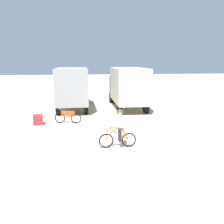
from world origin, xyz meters
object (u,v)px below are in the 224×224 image
(supply_crate, at_px, (38,120))
(box_truck_grey_hauler, at_px, (72,86))
(cyclist_orange_shirt, at_px, (119,130))
(box_truck_cream_rv, at_px, (127,86))
(bicycle_spare, at_px, (68,117))

(supply_crate, bearing_deg, box_truck_grey_hauler, 68.01)
(cyclist_orange_shirt, xyz_separation_m, supply_crate, (-4.37, 4.71, -0.53))
(box_truck_cream_rv, bearing_deg, bicycle_spare, -135.84)
(bicycle_spare, xyz_separation_m, supply_crate, (-1.84, -0.07, -0.09))
(supply_crate, bearing_deg, bicycle_spare, 2.33)
(box_truck_grey_hauler, relative_size, bicycle_spare, 3.99)
(box_truck_grey_hauler, height_order, supply_crate, box_truck_grey_hauler)
(box_truck_cream_rv, bearing_deg, box_truck_grey_hauler, 175.97)
(box_truck_grey_hauler, height_order, box_truck_cream_rv, same)
(bicycle_spare, bearing_deg, supply_crate, -177.67)
(box_truck_grey_hauler, bearing_deg, box_truck_cream_rv, -4.03)
(box_truck_grey_hauler, height_order, cyclist_orange_shirt, box_truck_grey_hauler)
(bicycle_spare, distance_m, supply_crate, 1.84)
(box_truck_cream_rv, xyz_separation_m, bicycle_spare, (-4.75, -4.61, -1.48))
(cyclist_orange_shirt, bearing_deg, box_truck_grey_hauler, 103.58)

